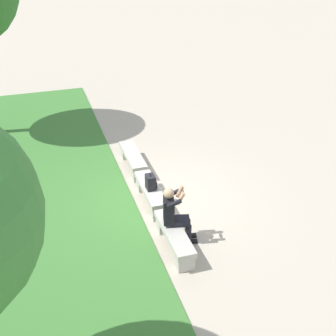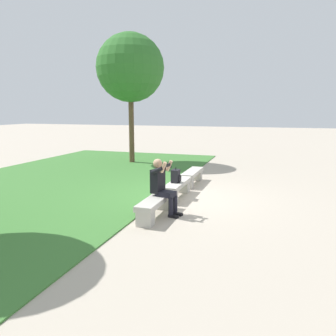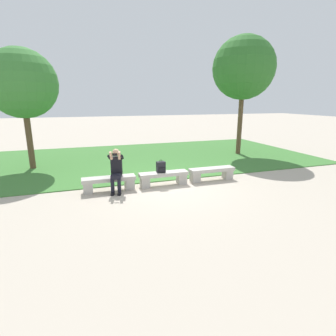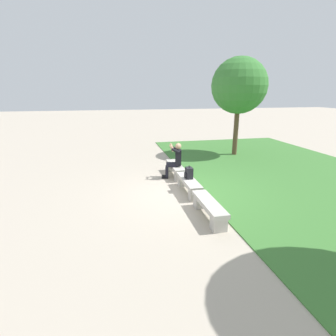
{
  "view_description": "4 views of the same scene",
  "coord_description": "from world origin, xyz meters",
  "px_view_note": "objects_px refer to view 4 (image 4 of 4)",
  "views": [
    {
      "loc": [
        -9.14,
        2.47,
        6.3
      ],
      "look_at": [
        -0.35,
        -0.32,
        1.1
      ],
      "focal_mm": 50.0,
      "sensor_mm": 36.0,
      "label": 1
    },
    {
      "loc": [
        -8.66,
        -2.51,
        2.45
      ],
      "look_at": [
        -1.09,
        -0.07,
        1.03
      ],
      "focal_mm": 35.0,
      "sensor_mm": 36.0,
      "label": 2
    },
    {
      "loc": [
        -2.51,
        -8.03,
        2.78
      ],
      "look_at": [
        0.01,
        -0.44,
        0.7
      ],
      "focal_mm": 28.0,
      "sensor_mm": 36.0,
      "label": 3
    },
    {
      "loc": [
        7.57,
        -2.33,
        3.14
      ],
      "look_at": [
        -0.02,
        -0.68,
        0.86
      ],
      "focal_mm": 28.0,
      "sensor_mm": 36.0,
      "label": 4
    }
  ],
  "objects_px": {
    "person_photographer": "(175,159)",
    "bench_mid": "(209,207)",
    "backpack": "(189,173)",
    "tree_behind_wall": "(239,86)",
    "bench_main": "(175,168)",
    "bench_near": "(189,184)"
  },
  "relations": [
    {
      "from": "person_photographer",
      "to": "bench_mid",
      "type": "bearing_deg",
      "value": 1.28
    },
    {
      "from": "backpack",
      "to": "tree_behind_wall",
      "type": "xyz_separation_m",
      "value": [
        -4.44,
        3.77,
        2.76
      ]
    },
    {
      "from": "bench_main",
      "to": "backpack",
      "type": "relative_size",
      "value": 3.85
    },
    {
      "from": "backpack",
      "to": "tree_behind_wall",
      "type": "bearing_deg",
      "value": 139.66
    },
    {
      "from": "person_photographer",
      "to": "backpack",
      "type": "bearing_deg",
      "value": 3.59
    },
    {
      "from": "bench_mid",
      "to": "backpack",
      "type": "distance_m",
      "value": 1.91
    },
    {
      "from": "bench_near",
      "to": "person_photographer",
      "type": "bearing_deg",
      "value": -177.25
    },
    {
      "from": "person_photographer",
      "to": "tree_behind_wall",
      "type": "bearing_deg",
      "value": 127.49
    },
    {
      "from": "backpack",
      "to": "tree_behind_wall",
      "type": "relative_size",
      "value": 0.09
    },
    {
      "from": "bench_near",
      "to": "backpack",
      "type": "bearing_deg",
      "value": 168.13
    },
    {
      "from": "bench_main",
      "to": "bench_mid",
      "type": "distance_m",
      "value": 3.6
    },
    {
      "from": "person_photographer",
      "to": "bench_main",
      "type": "bearing_deg",
      "value": 162.48
    },
    {
      "from": "bench_mid",
      "to": "backpack",
      "type": "relative_size",
      "value": 3.85
    },
    {
      "from": "bench_mid",
      "to": "person_photographer",
      "type": "relative_size",
      "value": 1.25
    },
    {
      "from": "tree_behind_wall",
      "to": "bench_main",
      "type": "bearing_deg",
      "value": -54.27
    },
    {
      "from": "bench_mid",
      "to": "backpack",
      "type": "xyz_separation_m",
      "value": [
        -1.88,
        0.02,
        0.33
      ]
    },
    {
      "from": "backpack",
      "to": "bench_mid",
      "type": "bearing_deg",
      "value": -0.54
    },
    {
      "from": "person_photographer",
      "to": "backpack",
      "type": "height_order",
      "value": "person_photographer"
    },
    {
      "from": "backpack",
      "to": "bench_near",
      "type": "bearing_deg",
      "value": -11.87
    },
    {
      "from": "bench_mid",
      "to": "person_photographer",
      "type": "xyz_separation_m",
      "value": [
        -3.36,
        -0.07,
        0.45
      ]
    },
    {
      "from": "bench_main",
      "to": "backpack",
      "type": "height_order",
      "value": "backpack"
    },
    {
      "from": "bench_near",
      "to": "person_photographer",
      "type": "xyz_separation_m",
      "value": [
        -1.56,
        -0.07,
        0.45
      ]
    }
  ]
}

